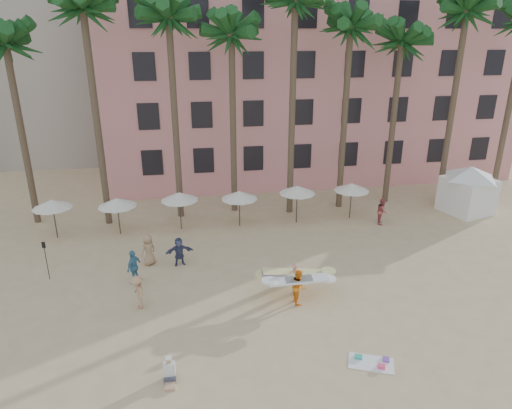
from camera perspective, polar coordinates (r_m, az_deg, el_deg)
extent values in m
plane|color=#D1B789|center=(21.11, 5.33, -15.92)|extent=(120.00, 120.00, 0.00)
cube|color=pink|center=(44.10, 6.16, 14.74)|extent=(35.00, 14.00, 16.00)
cylinder|color=brown|center=(34.11, -27.14, 7.40)|extent=(0.44, 0.44, 12.00)
cylinder|color=brown|center=(31.77, -19.26, 9.54)|extent=(0.44, 0.44, 14.00)
cylinder|color=brown|center=(31.85, -10.06, 9.94)|extent=(0.44, 0.44, 13.50)
cylinder|color=brown|center=(32.63, -2.88, 9.59)|extent=(0.44, 0.44, 12.50)
cylinder|color=brown|center=(32.17, 4.53, 11.20)|extent=(0.44, 0.44, 14.50)
cylinder|color=brown|center=(33.93, 10.97, 10.11)|extent=(0.44, 0.44, 13.00)
cylinder|color=brown|center=(36.03, 16.72, 9.41)|extent=(0.44, 0.44, 12.00)
cylinder|color=brown|center=(36.93, 23.25, 10.46)|extent=(0.44, 0.44, 14.00)
cylinder|color=brown|center=(40.23, 28.96, 9.93)|extent=(0.44, 0.44, 13.50)
cylinder|color=#332B23|center=(32.08, -23.86, -1.76)|extent=(0.07, 0.07, 2.50)
cone|color=white|center=(31.71, -24.14, 0.08)|extent=(2.50, 2.50, 0.55)
cylinder|color=#332B23|center=(31.20, -16.79, -1.53)|extent=(0.07, 0.07, 2.40)
cone|color=white|center=(30.83, -16.99, 0.27)|extent=(2.50, 2.50, 0.55)
cylinder|color=#332B23|center=(31.05, -9.44, -0.90)|extent=(0.07, 0.07, 2.50)
cone|color=white|center=(30.67, -9.56, 1.01)|extent=(2.50, 2.50, 0.55)
cylinder|color=#332B23|center=(31.18, -2.07, -0.62)|extent=(0.07, 0.07, 2.40)
cone|color=white|center=(30.82, -2.10, 1.20)|extent=(2.50, 2.50, 0.55)
cylinder|color=#332B23|center=(31.77, 5.12, -0.09)|extent=(0.07, 0.07, 2.60)
cone|color=white|center=(31.38, 5.19, 1.87)|extent=(2.50, 2.50, 0.55)
cylinder|color=#332B23|center=(33.14, 11.75, 0.35)|extent=(0.07, 0.07, 2.50)
cone|color=white|center=(32.78, 11.89, 2.16)|extent=(2.50, 2.50, 0.55)
cube|color=white|center=(37.00, 24.89, 1.06)|extent=(3.72, 3.72, 2.60)
cone|color=white|center=(36.51, 25.30, 3.64)|extent=(5.58, 5.58, 0.90)
cube|color=white|center=(20.12, 14.17, -18.66)|extent=(2.04, 1.60, 0.02)
cube|color=#28B099|center=(20.22, 12.70, -18.08)|extent=(0.37, 0.34, 0.10)
cube|color=#FF4678|center=(19.95, 15.41, -18.94)|extent=(0.34, 0.31, 0.12)
cube|color=purple|center=(20.37, 15.95, -18.12)|extent=(0.35, 0.38, 0.08)
imported|color=tan|center=(23.58, 4.96, -9.18)|extent=(0.61, 0.72, 1.67)
cube|color=#E2DE8D|center=(23.42, 4.99, -8.48)|extent=(3.44, 0.94, 0.40)
imported|color=orange|center=(22.84, 5.35, -10.12)|extent=(0.69, 0.88, 1.78)
cube|color=white|center=(22.66, 5.38, -9.35)|extent=(3.00, 1.03, 0.30)
imported|color=#AE4C48|center=(32.81, 15.50, -0.80)|extent=(0.99, 1.10, 1.85)
imported|color=tan|center=(26.88, -13.29, -5.52)|extent=(1.07, 1.03, 1.85)
imported|color=#3A4066|center=(26.51, -9.58, -5.81)|extent=(1.63, 0.75, 1.69)
imported|color=teal|center=(25.20, -15.02, -7.50)|extent=(0.94, 1.19, 1.89)
imported|color=tan|center=(23.00, -14.54, -10.59)|extent=(0.96, 1.27, 1.74)
cylinder|color=black|center=(27.03, -24.70, -6.53)|extent=(0.04, 0.04, 2.10)
cube|color=black|center=(26.62, -25.02, -4.61)|extent=(0.18, 0.03, 0.35)
cube|color=#3F3F4C|center=(19.05, -10.69, -20.53)|extent=(0.46, 0.43, 0.25)
cube|color=tan|center=(18.82, -10.69, -21.39)|extent=(0.41, 0.46, 0.12)
cube|color=white|center=(18.84, -10.77, -19.54)|extent=(0.45, 0.27, 0.56)
sphere|color=tan|center=(18.58, -10.86, -18.58)|extent=(0.25, 0.25, 0.25)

